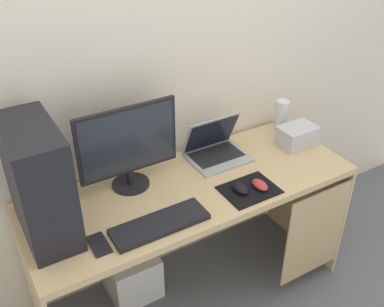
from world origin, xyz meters
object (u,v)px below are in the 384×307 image
(keyboard, at_px, (160,224))
(mouse_right, at_px, (260,185))
(laptop, at_px, (216,149))
(cell_phone, at_px, (99,245))
(monitor, at_px, (128,146))
(pc_tower, at_px, (39,182))
(subwoofer, at_px, (132,273))
(projector, at_px, (297,136))
(mouse_left, at_px, (240,188))
(speaker, at_px, (281,116))

(keyboard, xyz_separation_m, mouse_right, (0.53, -0.00, 0.01))
(laptop, xyz_separation_m, cell_phone, (-0.76, -0.32, -0.04))
(monitor, bearing_deg, pc_tower, -165.83)
(laptop, height_order, cell_phone, laptop)
(keyboard, xyz_separation_m, subwoofer, (-0.02, 0.35, -0.61))
(keyboard, bearing_deg, subwoofer, 93.13)
(pc_tower, xyz_separation_m, monitor, (0.42, 0.11, -0.02))
(pc_tower, distance_m, mouse_right, 0.98)
(projector, height_order, keyboard, projector)
(projector, xyz_separation_m, mouse_right, (-0.42, -0.22, -0.03))
(mouse_right, distance_m, subwoofer, 0.90)
(mouse_left, bearing_deg, projector, 20.54)
(cell_phone, bearing_deg, monitor, 47.40)
(cell_phone, bearing_deg, mouse_right, -1.94)
(projector, bearing_deg, cell_phone, -171.01)
(mouse_left, xyz_separation_m, mouse_right, (0.10, -0.02, 0.00))
(projector, bearing_deg, subwoofer, 171.75)
(laptop, xyz_separation_m, projector, (0.44, -0.13, 0.01))
(projector, bearing_deg, keyboard, -167.32)
(speaker, distance_m, mouse_right, 0.58)
(cell_phone, bearing_deg, pc_tower, 126.38)
(mouse_right, bearing_deg, laptop, 94.03)
(mouse_left, relative_size, mouse_right, 1.00)
(cell_phone, xyz_separation_m, subwoofer, (0.24, 0.33, -0.61))
(speaker, distance_m, mouse_left, 0.64)
(speaker, height_order, cell_phone, speaker)
(monitor, bearing_deg, mouse_right, -32.84)
(laptop, distance_m, mouse_left, 0.33)
(cell_phone, distance_m, subwoofer, 0.73)
(monitor, bearing_deg, speaker, 2.93)
(mouse_right, distance_m, cell_phone, 0.79)
(monitor, xyz_separation_m, mouse_right, (0.51, -0.33, -0.20))
(speaker, bearing_deg, cell_phone, -164.03)
(pc_tower, height_order, projector, pc_tower)
(projector, height_order, cell_phone, projector)
(speaker, height_order, keyboard, speaker)
(pc_tower, xyz_separation_m, keyboard, (0.41, -0.22, -0.23))
(speaker, distance_m, cell_phone, 1.28)
(monitor, distance_m, speaker, 0.96)
(mouse_left, bearing_deg, cell_phone, 179.86)
(keyboard, bearing_deg, projector, 12.68)
(pc_tower, xyz_separation_m, speaker, (1.37, 0.16, -0.15))
(cell_phone, bearing_deg, keyboard, -4.72)
(speaker, bearing_deg, mouse_left, -146.55)
(keyboard, height_order, mouse_right, mouse_right)
(projector, distance_m, mouse_left, 0.55)
(monitor, relative_size, keyboard, 1.13)
(keyboard, relative_size, mouse_right, 4.38)
(monitor, bearing_deg, keyboard, -92.78)
(subwoofer, bearing_deg, mouse_left, -36.46)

